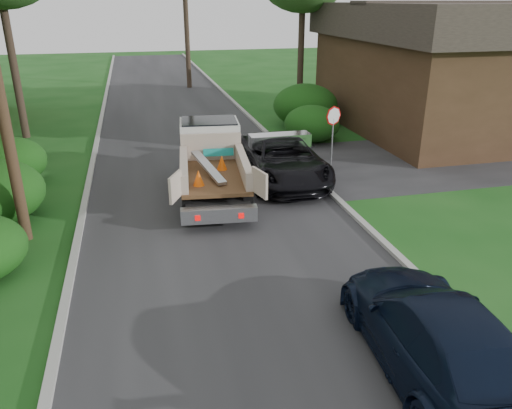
{
  "coord_description": "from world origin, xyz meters",
  "views": [
    {
      "loc": [
        -2.22,
        -8.8,
        6.25
      ],
      "look_at": [
        0.68,
        3.11,
        1.2
      ],
      "focal_mm": 35.0,
      "sensor_mm": 36.0,
      "label": 1
    }
  ],
  "objects": [
    {
      "name": "side_street",
      "position": [
        12.0,
        9.0,
        0.01
      ],
      "size": [
        16.0,
        7.0,
        0.02
      ],
      "primitive_type": "cube",
      "color": "#28282B",
      "rests_on": "ground"
    },
    {
      "name": "hedge_left_c",
      "position": [
        -6.8,
        10.0,
        0.85
      ],
      "size": [
        2.6,
        2.6,
        1.7
      ],
      "primitive_type": "ellipsoid",
      "color": "#12420F",
      "rests_on": "ground"
    },
    {
      "name": "road",
      "position": [
        0.0,
        10.0,
        0.0
      ],
      "size": [
        8.0,
        90.0,
        0.02
      ],
      "primitive_type": "cube",
      "color": "#28282B",
      "rests_on": "ground"
    },
    {
      "name": "flatbed_truck",
      "position": [
        0.23,
        7.83,
        1.21
      ],
      "size": [
        3.01,
        6.07,
        2.22
      ],
      "rotation": [
        0.0,
        0.0,
        -0.1
      ],
      "color": "black",
      "rests_on": "ground"
    },
    {
      "name": "hedge_right_a",
      "position": [
        5.8,
        13.0,
        0.85
      ],
      "size": [
        2.6,
        2.6,
        1.7
      ],
      "primitive_type": "ellipsoid",
      "color": "#12420F",
      "rests_on": "ground"
    },
    {
      "name": "house_right",
      "position": [
        13.0,
        14.0,
        3.16
      ],
      "size": [
        9.72,
        12.96,
        6.2
      ],
      "rotation": [
        0.0,
        0.0,
        1.57
      ],
      "color": "#3B2818",
      "rests_on": "ground"
    },
    {
      "name": "hedge_right_b",
      "position": [
        6.5,
        16.0,
        1.1
      ],
      "size": [
        3.38,
        3.38,
        2.21
      ],
      "primitive_type": "ellipsoid",
      "color": "#12420F",
      "rests_on": "ground"
    },
    {
      "name": "curb_left",
      "position": [
        -4.1,
        10.0,
        0.06
      ],
      "size": [
        0.2,
        90.0,
        0.12
      ],
      "primitive_type": "cube",
      "color": "#9E9E99",
      "rests_on": "ground"
    },
    {
      "name": "stop_sign",
      "position": [
        5.2,
        9.0,
        1.78
      ],
      "size": [
        0.71,
        0.32,
        2.48
      ],
      "color": "slate",
      "rests_on": "ground"
    },
    {
      "name": "curb_right",
      "position": [
        4.1,
        10.0,
        0.06
      ],
      "size": [
        0.2,
        90.0,
        0.12
      ],
      "primitive_type": "cube",
      "color": "#9E9E99",
      "rests_on": "ground"
    },
    {
      "name": "ground",
      "position": [
        0.0,
        0.0,
        0.0
      ],
      "size": [
        120.0,
        120.0,
        0.0
      ],
      "primitive_type": "plane",
      "color": "#164915",
      "rests_on": "ground"
    },
    {
      "name": "navy_suv",
      "position": [
        2.6,
        -2.51,
        0.77
      ],
      "size": [
        2.57,
        5.45,
        1.54
      ],
      "primitive_type": "imported",
      "rotation": [
        0.0,
        0.0,
        3.06
      ],
      "color": "black",
      "rests_on": "ground"
    },
    {
      "name": "black_pickup",
      "position": [
        2.91,
        8.13,
        0.8
      ],
      "size": [
        2.91,
        5.88,
        1.6
      ],
      "primitive_type": "imported",
      "rotation": [
        0.0,
        0.0,
        -0.04
      ],
      "color": "black",
      "rests_on": "ground"
    }
  ]
}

